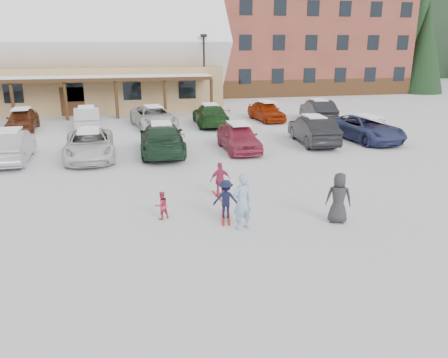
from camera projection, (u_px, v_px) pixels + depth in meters
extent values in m
plane|color=silver|center=(222.00, 218.00, 14.24)|extent=(160.00, 160.00, 0.00)
cube|color=tan|center=(54.00, 87.00, 38.00)|extent=(28.00, 10.00, 3.60)
cube|color=#422814|center=(40.00, 80.00, 31.89)|extent=(25.20, 2.60, 0.25)
cube|color=white|center=(49.00, 42.00, 36.89)|extent=(29.12, 9.69, 9.69)
cube|color=brown|center=(288.00, 38.00, 51.14)|extent=(24.00, 14.00, 12.00)
cube|color=brown|center=(155.00, 52.00, 48.45)|extent=(7.00, 12.60, 9.00)
cube|color=#422814|center=(309.00, 88.00, 46.17)|extent=(24.00, 0.10, 1.80)
cylinder|color=black|center=(204.00, 75.00, 35.67)|extent=(0.16, 0.16, 5.89)
cube|color=black|center=(204.00, 36.00, 34.76)|extent=(0.50, 0.25, 0.25)
cylinder|color=black|center=(420.00, 87.00, 49.97)|extent=(0.60, 0.60, 1.32)
cone|color=black|center=(426.00, 35.00, 48.30)|extent=(4.84, 4.84, 9.90)
cylinder|color=black|center=(197.00, 83.00, 56.34)|extent=(0.60, 0.60, 1.08)
cone|color=black|center=(196.00, 46.00, 54.97)|extent=(3.96, 3.96, 8.10)
cylinder|color=black|center=(384.00, 77.00, 63.83)|extent=(0.60, 0.60, 1.38)
cone|color=black|center=(388.00, 35.00, 62.09)|extent=(5.06, 5.06, 10.35)
imported|color=#89A6C2|center=(242.00, 202.00, 13.14)|extent=(0.75, 0.61, 1.77)
imported|color=#B52C46|center=(162.00, 205.00, 14.02)|extent=(0.55, 0.49, 0.93)
imported|color=#161939|center=(226.00, 199.00, 14.06)|extent=(0.91, 0.63, 1.29)
cube|color=red|center=(226.00, 217.00, 14.24)|extent=(0.48, 1.41, 0.03)
imported|color=#B22C54|center=(220.00, 180.00, 15.98)|extent=(0.80, 0.40, 1.32)
cube|color=red|center=(220.00, 196.00, 16.17)|extent=(0.35, 1.41, 0.03)
imported|color=#2B2B2D|center=(339.00, 198.00, 13.66)|extent=(0.93, 0.79, 1.62)
imported|color=#A0A1A4|center=(11.00, 146.00, 20.72)|extent=(1.83, 4.74, 1.54)
imported|color=silver|center=(90.00, 145.00, 21.35)|extent=(2.58, 5.15, 1.40)
imported|color=#1A3522|center=(162.00, 139.00, 22.29)|extent=(2.39, 5.50, 1.57)
imported|color=#A22D46|center=(239.00, 137.00, 22.94)|extent=(1.78, 4.30, 1.46)
imported|color=black|center=(313.00, 130.00, 24.52)|extent=(2.03, 4.85, 1.56)
imported|color=navy|center=(366.00, 128.00, 25.32)|extent=(3.03, 5.44, 1.44)
imported|color=#5B2814|center=(22.00, 120.00, 28.23)|extent=(1.86, 4.25, 1.43)
imported|color=silver|center=(87.00, 118.00, 28.73)|extent=(1.93, 4.56, 1.47)
imported|color=silver|center=(154.00, 117.00, 29.17)|extent=(3.25, 5.56, 1.45)
imported|color=#193D17|center=(210.00, 115.00, 29.96)|extent=(2.21, 5.11, 1.47)
imported|color=#A42908|center=(266.00, 111.00, 31.86)|extent=(2.12, 4.28, 1.40)
imported|color=black|center=(318.00, 111.00, 31.57)|extent=(2.31, 4.91, 1.56)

